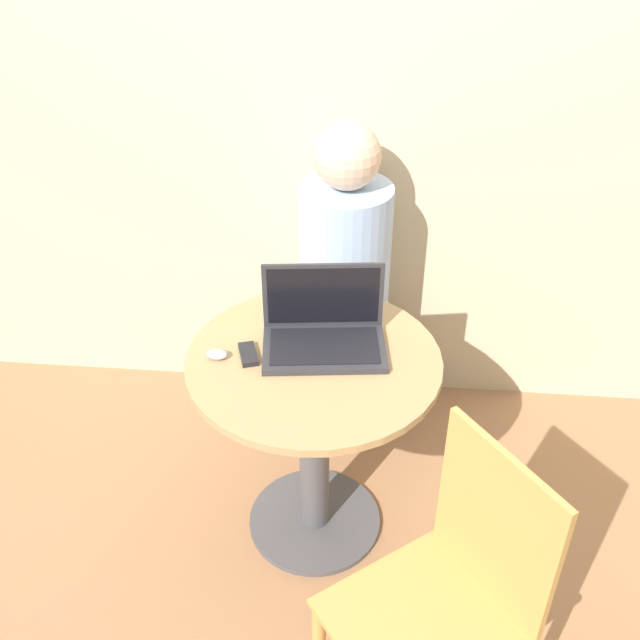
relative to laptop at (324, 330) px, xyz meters
The scene contains 8 objects.
ground_plane 0.77m from the laptop, 108.58° to the right, with size 12.00×12.00×0.00m, color #9E704C.
back_wall 0.89m from the laptop, 91.86° to the left, with size 7.00×0.05×2.60m.
round_table 0.28m from the laptop, 108.58° to the right, with size 0.75×0.75×0.72m.
laptop is the anchor object (origin of this frame).
cell_phone 0.23m from the laptop, 159.79° to the right, with size 0.08×0.11×0.02m.
computer_mouse 0.32m from the laptop, 162.24° to the right, with size 0.06×0.04×0.03m.
chair_empty 0.81m from the laptop, 62.05° to the right, with size 0.56×0.56×0.90m.
person_seated 0.60m from the laptop, 86.55° to the left, with size 0.32×0.50×1.22m.
Camera 1 is at (0.17, -1.69, 2.06)m, focal length 42.00 mm.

